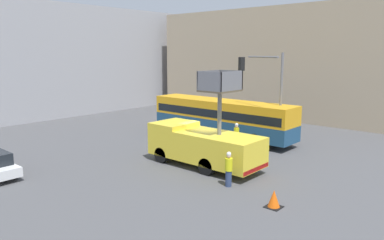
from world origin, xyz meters
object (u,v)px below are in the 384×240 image
object	(u,v)px
road_worker_near_truck	(229,169)
road_worker_directing	(236,136)
traffic_light_pole	(268,85)
traffic_cone_near_truck	(274,199)
city_bus	(221,116)
utility_truck	(203,143)

from	to	relation	value
road_worker_near_truck	road_worker_directing	size ratio (longest dim) A/B	0.97
traffic_light_pole	road_worker_near_truck	xyz separation A→B (m)	(-8.10, -2.53, -3.62)
traffic_cone_near_truck	road_worker_directing	bearing A→B (deg)	44.03
city_bus	traffic_light_pole	bearing A→B (deg)	-167.85
utility_truck	city_bus	size ratio (longest dim) A/B	0.58
road_worker_directing	traffic_cone_near_truck	world-z (taller)	road_worker_directing
traffic_light_pole	road_worker_directing	size ratio (longest dim) A/B	3.58
road_worker_near_truck	road_worker_directing	world-z (taller)	road_worker_directing
utility_truck	road_worker_near_truck	xyz separation A→B (m)	(-1.81, -3.17, -0.49)
city_bus	road_worker_near_truck	distance (m)	11.07
city_bus	traffic_cone_near_truck	distance (m)	13.78
utility_truck	traffic_light_pole	bearing A→B (deg)	-5.82
road_worker_directing	traffic_cone_near_truck	distance (m)	10.14
road_worker_near_truck	utility_truck	bearing A→B (deg)	76.19
utility_truck	traffic_cone_near_truck	size ratio (longest dim) A/B	9.03
utility_truck	traffic_cone_near_truck	world-z (taller)	utility_truck
utility_truck	traffic_cone_near_truck	bearing A→B (deg)	-112.88
city_bus	road_worker_near_truck	world-z (taller)	city_bus
road_worker_near_truck	traffic_cone_near_truck	distance (m)	3.20
utility_truck	road_worker_near_truck	bearing A→B (deg)	-119.74
road_worker_directing	traffic_cone_near_truck	xyz separation A→B (m)	(-7.28, -7.04, -0.57)
city_bus	traffic_cone_near_truck	world-z (taller)	city_bus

